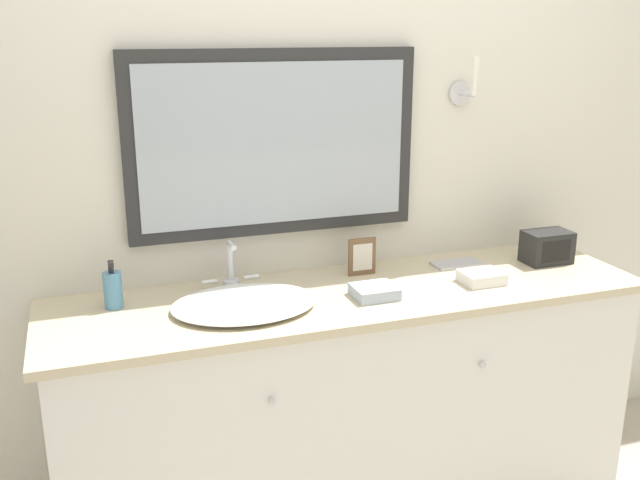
{
  "coord_description": "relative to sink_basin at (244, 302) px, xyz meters",
  "views": [
    {
      "loc": [
        -0.87,
        -1.86,
        1.77
      ],
      "look_at": [
        -0.12,
        0.32,
        1.07
      ],
      "focal_mm": 40.0,
      "sensor_mm": 36.0,
      "label": 1
    }
  ],
  "objects": [
    {
      "name": "wall_back",
      "position": [
        0.39,
        0.34,
        0.39
      ],
      "size": [
        8.0,
        0.18,
        2.55
      ],
      "color": "silver",
      "rests_on": "ground_plane"
    },
    {
      "name": "vanity_counter",
      "position": [
        0.39,
        0.02,
        -0.45
      ],
      "size": [
        2.12,
        0.58,
        0.87
      ],
      "color": "silver",
      "rests_on": "ground_plane"
    },
    {
      "name": "sink_basin",
      "position": [
        0.0,
        0.0,
        0.0
      ],
      "size": [
        0.48,
        0.42,
        0.18
      ],
      "color": "white",
      "rests_on": "vanity_counter"
    },
    {
      "name": "soap_bottle",
      "position": [
        -0.41,
        0.14,
        0.05
      ],
      "size": [
        0.06,
        0.06,
        0.16
      ],
      "color": "teal",
      "rests_on": "vanity_counter"
    },
    {
      "name": "appliance_box",
      "position": [
        1.24,
        0.07,
        0.04
      ],
      "size": [
        0.18,
        0.12,
        0.13
      ],
      "color": "black",
      "rests_on": "vanity_counter"
    },
    {
      "name": "picture_frame",
      "position": [
        0.49,
        0.17,
        0.05
      ],
      "size": [
        0.11,
        0.01,
        0.14
      ],
      "color": "brown",
      "rests_on": "vanity_counter"
    },
    {
      "name": "hand_towel_near_sink",
      "position": [
        0.87,
        -0.05,
        0.0
      ],
      "size": [
        0.15,
        0.12,
        0.04
      ],
      "color": "white",
      "rests_on": "vanity_counter"
    },
    {
      "name": "hand_towel_far_corner",
      "position": [
        0.44,
        -0.06,
        0.0
      ],
      "size": [
        0.15,
        0.13,
        0.04
      ],
      "color": "#A8B7C6",
      "rests_on": "vanity_counter"
    },
    {
      "name": "metal_tray",
      "position": [
        0.89,
        0.16,
        -0.01
      ],
      "size": [
        0.2,
        0.1,
        0.01
      ],
      "color": "#ADADB2",
      "rests_on": "vanity_counter"
    }
  ]
}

